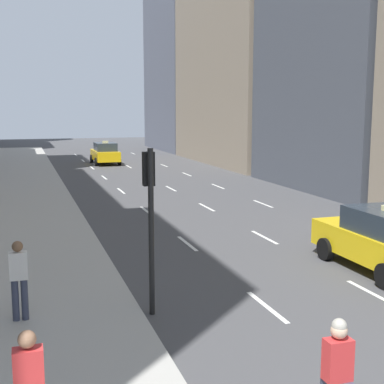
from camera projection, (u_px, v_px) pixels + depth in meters
The scene contains 6 objects.
lane_markings at pixel (187, 197), 26.95m from camera, with size 5.72×56.00×0.01m.
taxi_lead at pixel (105, 153), 42.91m from camera, with size 2.02×4.40×1.87m.
taxi_second at pixel (384, 240), 14.53m from camera, with size 2.02×4.40×1.87m.
skateboarder at pixel (337, 375), 6.96m from camera, with size 0.36×0.80×1.75m.
pedestrian_mid_block at pixel (19, 276), 10.74m from camera, with size 0.36×0.22×1.65m.
traffic_light_pole at pixel (150, 204), 11.31m from camera, with size 0.24×0.42×3.60m.
Camera 1 is at (-5.32, -2.39, 4.40)m, focal length 50.00 mm.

